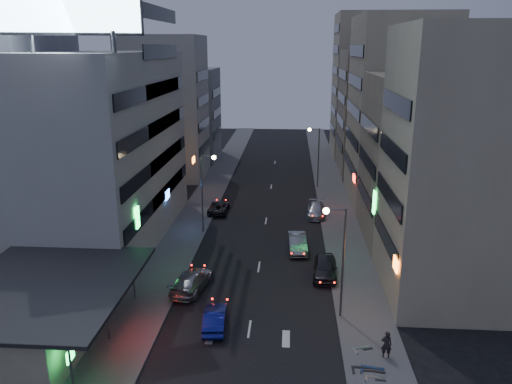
# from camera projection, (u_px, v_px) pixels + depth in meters

# --- Properties ---
(ground) EXTENTS (180.00, 180.00, 0.00)m
(ground) POSITION_uv_depth(u_px,v_px,m) (244.00, 365.00, 30.02)
(ground) COLOR black
(ground) RESTS_ON ground
(sidewalk_left) EXTENTS (4.00, 120.00, 0.12)m
(sidewalk_left) POSITION_uv_depth(u_px,v_px,m) (201.00, 207.00, 59.28)
(sidewalk_left) COLOR #4C4C4F
(sidewalk_left) RESTS_ON ground
(sidewalk_right) EXTENTS (4.00, 120.00, 0.12)m
(sidewalk_right) POSITION_uv_depth(u_px,v_px,m) (336.00, 210.00, 58.19)
(sidewalk_right) COLOR #4C4C4F
(sidewalk_right) RESTS_ON ground
(food_court) EXTENTS (11.00, 13.00, 3.88)m
(food_court) POSITION_uv_depth(u_px,v_px,m) (33.00, 311.00, 32.32)
(food_court) COLOR tan
(food_court) RESTS_ON ground
(white_building) EXTENTS (14.00, 24.00, 18.00)m
(white_building) POSITION_uv_depth(u_px,v_px,m) (86.00, 149.00, 47.81)
(white_building) COLOR #A7A7A3
(white_building) RESTS_ON ground
(grey_tower) EXTENTS (10.00, 14.00, 34.00)m
(grey_tower) POSITION_uv_depth(u_px,v_px,m) (2.00, 62.00, 49.05)
(grey_tower) COLOR gray
(grey_tower) RESTS_ON ground
(shophouse_near) EXTENTS (10.00, 11.00, 20.00)m
(shophouse_near) POSITION_uv_depth(u_px,v_px,m) (461.00, 167.00, 36.26)
(shophouse_near) COLOR tan
(shophouse_near) RESTS_ON ground
(shophouse_mid) EXTENTS (11.00, 12.00, 16.00)m
(shophouse_mid) POSITION_uv_depth(u_px,v_px,m) (426.00, 160.00, 47.80)
(shophouse_mid) COLOR gray
(shophouse_mid) RESTS_ON ground
(shophouse_far) EXTENTS (10.00, 14.00, 22.00)m
(shophouse_far) POSITION_uv_depth(u_px,v_px,m) (396.00, 112.00, 59.45)
(shophouse_far) COLOR tan
(shophouse_far) RESTS_ON ground
(far_left_a) EXTENTS (11.00, 10.00, 20.00)m
(far_left_a) POSITION_uv_depth(u_px,v_px,m) (165.00, 108.00, 71.37)
(far_left_a) COLOR #A7A7A3
(far_left_a) RESTS_ON ground
(far_left_b) EXTENTS (12.00, 10.00, 15.00)m
(far_left_b) POSITION_uv_depth(u_px,v_px,m) (182.00, 114.00, 84.55)
(far_left_b) COLOR gray
(far_left_b) RESTS_ON ground
(far_right_a) EXTENTS (11.00, 12.00, 18.00)m
(far_right_a) POSITION_uv_depth(u_px,v_px,m) (378.00, 113.00, 74.34)
(far_right_a) COLOR gray
(far_right_a) RESTS_ON ground
(far_right_b) EXTENTS (12.00, 12.00, 24.00)m
(far_right_b) POSITION_uv_depth(u_px,v_px,m) (369.00, 85.00, 86.87)
(far_right_b) COLOR tan
(far_right_b) RESTS_ON ground
(street_lamp_right_near) EXTENTS (1.60, 0.44, 8.02)m
(street_lamp_right_near) POSITION_uv_depth(u_px,v_px,m) (338.00, 247.00, 33.87)
(street_lamp_right_near) COLOR #595B60
(street_lamp_right_near) RESTS_ON sidewalk_right
(street_lamp_left) EXTENTS (1.60, 0.44, 8.02)m
(street_lamp_left) POSITION_uv_depth(u_px,v_px,m) (206.00, 182.00, 49.99)
(street_lamp_left) COLOR #595B60
(street_lamp_left) RESTS_ON sidewalk_left
(street_lamp_right_far) EXTENTS (1.60, 0.44, 8.02)m
(street_lamp_right_far) POSITION_uv_depth(u_px,v_px,m) (316.00, 149.00, 66.43)
(street_lamp_right_far) COLOR #595B60
(street_lamp_right_far) RESTS_ON sidewalk_right
(parked_car_right_near) EXTENTS (2.22, 4.89, 1.63)m
(parked_car_right_near) POSITION_uv_depth(u_px,v_px,m) (325.00, 267.00, 41.42)
(parked_car_right_near) COLOR #29292E
(parked_car_right_near) RESTS_ON ground
(parked_car_right_mid) EXTENTS (1.92, 4.78, 1.54)m
(parked_car_right_mid) POSITION_uv_depth(u_px,v_px,m) (297.00, 243.00, 46.69)
(parked_car_right_mid) COLOR gray
(parked_car_right_mid) RESTS_ON ground
(parked_car_left) EXTENTS (2.14, 4.58, 1.27)m
(parked_car_left) POSITION_uv_depth(u_px,v_px,m) (219.00, 207.00, 57.51)
(parked_car_left) COLOR black
(parked_car_left) RESTS_ON ground
(parked_car_right_far) EXTENTS (2.19, 4.88, 1.39)m
(parked_car_right_far) POSITION_uv_depth(u_px,v_px,m) (316.00, 210.00, 56.28)
(parked_car_right_far) COLOR #AFB2B8
(parked_car_right_far) RESTS_ON ground
(road_car_blue) EXTENTS (1.74, 4.22, 1.36)m
(road_car_blue) POSITION_uv_depth(u_px,v_px,m) (215.00, 318.00, 33.89)
(road_car_blue) COLOR navy
(road_car_blue) RESTS_ON ground
(road_car_silver) EXTENTS (3.15, 5.64, 1.55)m
(road_car_silver) POSITION_uv_depth(u_px,v_px,m) (192.00, 281.00, 39.14)
(road_car_silver) COLOR #9B9CA3
(road_car_silver) RESTS_ON ground
(person) EXTENTS (0.67, 0.45, 1.77)m
(person) POSITION_uv_depth(u_px,v_px,m) (386.00, 344.00, 30.35)
(person) COLOR black
(person) RESTS_ON sidewalk_right
(scooter_silver_a) EXTENTS (0.78, 1.74, 1.03)m
(scooter_silver_a) POSITION_uv_depth(u_px,v_px,m) (386.00, 369.00, 28.60)
(scooter_silver_a) COLOR #96999D
(scooter_silver_a) RESTS_ON sidewalk_right
(scooter_blue) EXTENTS (1.04, 2.14, 1.25)m
(scooter_blue) POSITION_uv_depth(u_px,v_px,m) (386.00, 359.00, 29.34)
(scooter_blue) COLOR navy
(scooter_blue) RESTS_ON sidewalk_right
(scooter_black_b) EXTENTS (0.65, 1.94, 1.18)m
(scooter_black_b) POSITION_uv_depth(u_px,v_px,m) (374.00, 358.00, 29.50)
(scooter_black_b) COLOR black
(scooter_black_b) RESTS_ON sidewalk_right
(scooter_silver_b) EXTENTS (1.17, 1.89, 1.09)m
(scooter_silver_b) POSITION_uv_depth(u_px,v_px,m) (370.00, 337.00, 31.68)
(scooter_silver_b) COLOR #A0A3A7
(scooter_silver_b) RESTS_ON sidewalk_right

